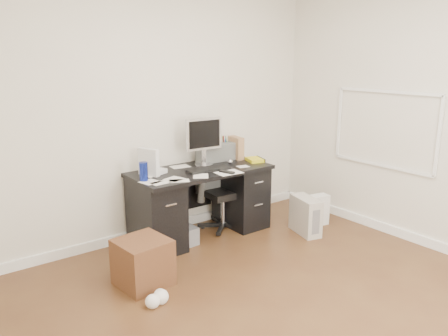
# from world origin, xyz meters

# --- Properties ---
(ground) EXTENTS (4.00, 4.00, 0.00)m
(ground) POSITION_xyz_m (0.00, 0.00, 0.00)
(ground) COLOR #4A2A17
(ground) RESTS_ON ground
(room_shell) EXTENTS (4.02, 4.02, 2.71)m
(room_shell) POSITION_xyz_m (0.03, 0.03, 1.66)
(room_shell) COLOR white
(room_shell) RESTS_ON ground
(desk) EXTENTS (1.50, 0.70, 0.75)m
(desk) POSITION_xyz_m (0.30, 1.65, 0.40)
(desk) COLOR black
(desk) RESTS_ON ground
(loose_papers) EXTENTS (1.10, 0.60, 0.00)m
(loose_papers) POSITION_xyz_m (0.10, 1.60, 0.75)
(loose_papers) COLOR white
(loose_papers) RESTS_ON desk
(lcd_monitor) EXTENTS (0.44, 0.27, 0.53)m
(lcd_monitor) POSITION_xyz_m (0.41, 1.75, 1.02)
(lcd_monitor) COLOR #B0AFB4
(lcd_monitor) RESTS_ON desk
(keyboard) EXTENTS (0.47, 0.20, 0.03)m
(keyboard) POSITION_xyz_m (0.32, 1.54, 0.76)
(keyboard) COLOR black
(keyboard) RESTS_ON desk
(computer_mouse) EXTENTS (0.08, 0.08, 0.06)m
(computer_mouse) POSITION_xyz_m (0.68, 1.63, 0.78)
(computer_mouse) COLOR #B0AFB4
(computer_mouse) RESTS_ON desk
(travel_mug) EXTENTS (0.09, 0.09, 0.18)m
(travel_mug) POSITION_xyz_m (-0.39, 1.60, 0.84)
(travel_mug) COLOR #162797
(travel_mug) RESTS_ON desk
(white_binder) EXTENTS (0.19, 0.26, 0.27)m
(white_binder) POSITION_xyz_m (-0.26, 1.75, 0.89)
(white_binder) COLOR silver
(white_binder) RESTS_ON desk
(magazine_file) EXTENTS (0.13, 0.23, 0.26)m
(magazine_file) POSITION_xyz_m (0.90, 1.81, 0.88)
(magazine_file) COLOR #A17A4E
(magazine_file) RESTS_ON desk
(pen_cup) EXTENTS (0.15, 0.15, 0.27)m
(pen_cup) POSITION_xyz_m (0.78, 1.87, 0.89)
(pen_cup) COLOR brown
(pen_cup) RESTS_ON desk
(yellow_book) EXTENTS (0.21, 0.25, 0.04)m
(yellow_book) POSITION_xyz_m (0.99, 1.57, 0.77)
(yellow_book) COLOR yellow
(yellow_book) RESTS_ON desk
(paper_remote) EXTENTS (0.28, 0.23, 0.02)m
(paper_remote) POSITION_xyz_m (0.44, 1.35, 0.76)
(paper_remote) COLOR white
(paper_remote) RESTS_ON desk
(office_chair) EXTENTS (0.57, 0.57, 0.95)m
(office_chair) POSITION_xyz_m (0.62, 1.68, 0.47)
(office_chair) COLOR #4E504E
(office_chair) RESTS_ON ground
(pc_tower) EXTENTS (0.28, 0.44, 0.41)m
(pc_tower) POSITION_xyz_m (1.25, 1.00, 0.20)
(pc_tower) COLOR beige
(pc_tower) RESTS_ON ground
(shopping_bag) EXTENTS (0.29, 0.23, 0.36)m
(shopping_bag) POSITION_xyz_m (1.55, 1.10, 0.18)
(shopping_bag) COLOR white
(shopping_bag) RESTS_ON ground
(wicker_basket) EXTENTS (0.45, 0.45, 0.41)m
(wicker_basket) POSITION_xyz_m (-0.70, 1.06, 0.20)
(wicker_basket) COLOR #462715
(wicker_basket) RESTS_ON ground
(desk_printer) EXTENTS (0.33, 0.28, 0.19)m
(desk_printer) POSITION_xyz_m (-0.03, 1.56, 0.09)
(desk_printer) COLOR slate
(desk_printer) RESTS_ON ground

